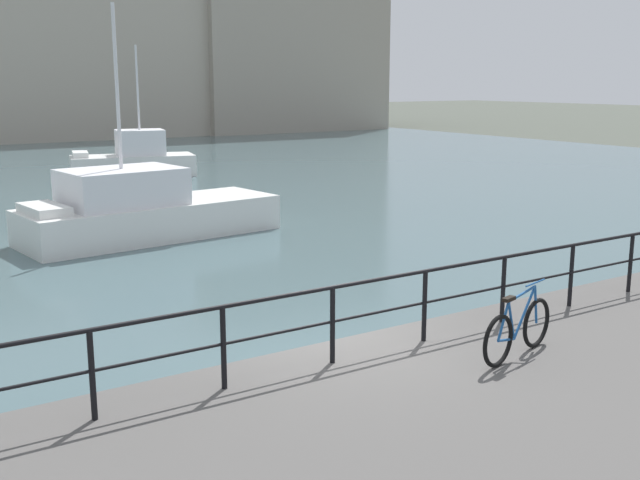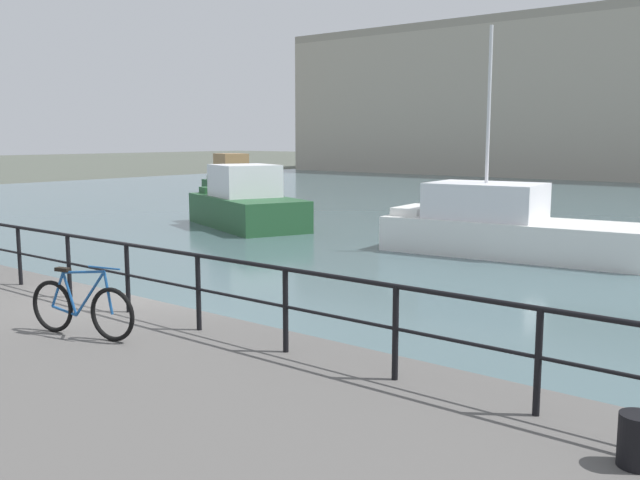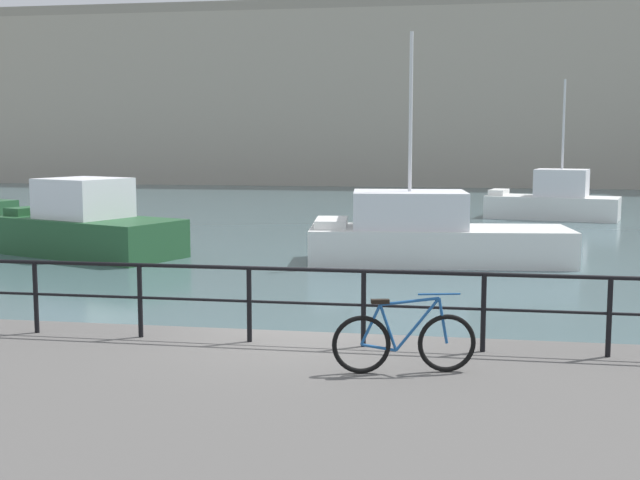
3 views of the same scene
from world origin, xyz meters
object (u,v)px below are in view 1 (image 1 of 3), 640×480
moored_white_yacht (143,211)px  harbor_building (17,48)px  moored_harbor_tender (134,159)px  parked_bicycle (518,330)px

moored_white_yacht → harbor_building: bearing=-104.6°
moored_harbor_tender → parked_bicycle: (-4.53, -27.88, 0.28)m
moored_harbor_tender → parked_bicycle: 28.25m
moored_white_yacht → parked_bicycle: (0.27, -13.78, 0.29)m
harbor_building → moored_harbor_tender: 30.28m
harbor_building → moored_white_yacht: 44.58m
harbor_building → parked_bicycle: bearing=-95.9°
harbor_building → moored_white_yacht: (-6.25, -43.71, -6.14)m
moored_white_yacht → parked_bicycle: size_ratio=4.34×
moored_white_yacht → moored_harbor_tender: bearing=-115.3°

